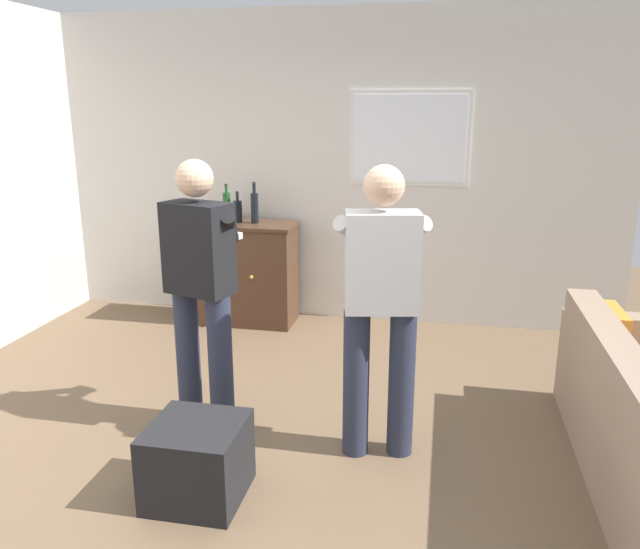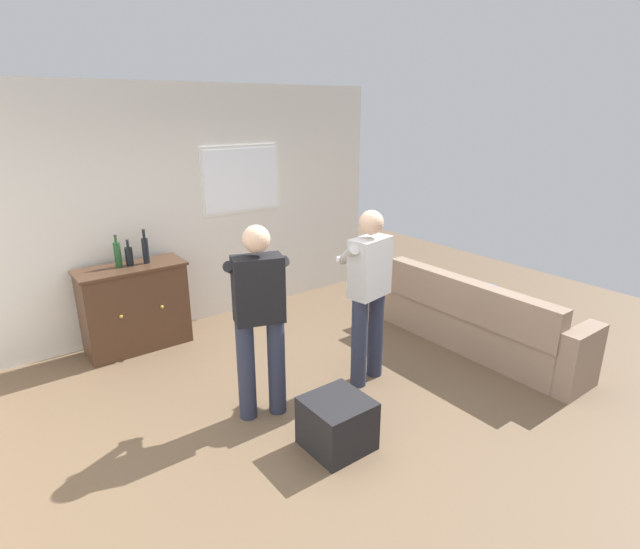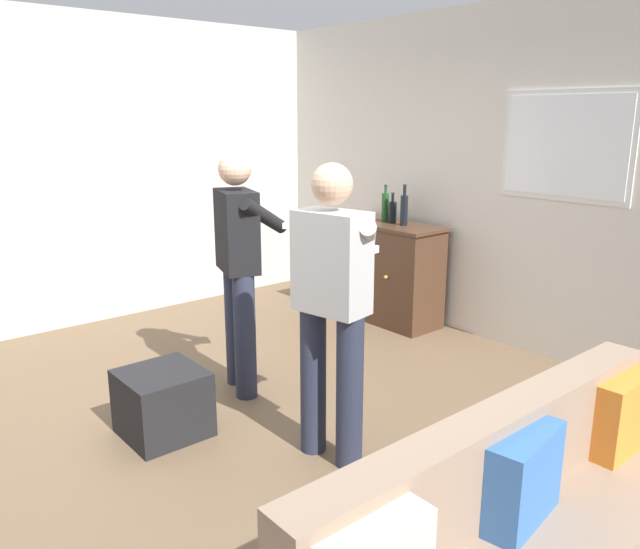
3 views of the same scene
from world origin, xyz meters
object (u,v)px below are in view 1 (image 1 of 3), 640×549
at_px(sideboard_cabinet, 237,272).
at_px(bottle_liquor_amber, 238,211).
at_px(person_standing_right, 381,300).
at_px(bottle_spirits_clear, 227,206).
at_px(ottoman, 197,461).
at_px(person_standing_left, 201,283).
at_px(bottle_wine_green, 255,207).

height_order(sideboard_cabinet, bottle_liquor_amber, bottle_liquor_amber).
bearing_deg(person_standing_right, bottle_spirits_clear, 128.01).
distance_m(ottoman, person_standing_left, 1.06).
distance_m(sideboard_cabinet, person_standing_right, 2.59).
height_order(ottoman, person_standing_left, person_standing_left).
height_order(person_standing_left, person_standing_right, same).
height_order(sideboard_cabinet, bottle_wine_green, bottle_wine_green).
xyz_separation_m(bottle_spirits_clear, ottoman, (0.77, -2.71, -0.87)).
distance_m(sideboard_cabinet, ottoman, 2.75).
height_order(sideboard_cabinet, person_standing_left, person_standing_left).
xyz_separation_m(bottle_wine_green, person_standing_right, (1.35, -2.04, -0.15)).
xyz_separation_m(sideboard_cabinet, bottle_wine_green, (0.19, 0.01, 0.62)).
relative_size(bottle_liquor_amber, ottoman, 0.59).
bearing_deg(bottle_spirits_clear, bottle_wine_green, -9.16).
height_order(bottle_wine_green, person_standing_right, person_standing_right).
relative_size(ottoman, person_standing_right, 0.28).
bearing_deg(ottoman, person_standing_right, 35.80).
bearing_deg(ottoman, person_standing_left, 107.59).
height_order(bottle_wine_green, ottoman, bottle_wine_green).
distance_m(bottle_liquor_amber, ottoman, 2.90).
height_order(bottle_wine_green, person_standing_left, person_standing_left).
distance_m(bottle_wine_green, ottoman, 2.85).
bearing_deg(ottoman, bottle_liquor_amber, 103.73).
bearing_deg(bottle_liquor_amber, person_standing_left, -77.75).
bearing_deg(bottle_liquor_amber, bottle_spirits_clear, 171.16).
distance_m(sideboard_cabinet, bottle_wine_green, 0.64).
bearing_deg(bottle_wine_green, sideboard_cabinet, -176.94).
bearing_deg(person_standing_left, bottle_wine_green, 97.55).
height_order(bottle_spirits_clear, ottoman, bottle_spirits_clear).
distance_m(bottle_wine_green, bottle_spirits_clear, 0.28).
bearing_deg(bottle_wine_green, bottle_spirits_clear, 170.84).
bearing_deg(person_standing_right, bottle_wine_green, 123.52).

